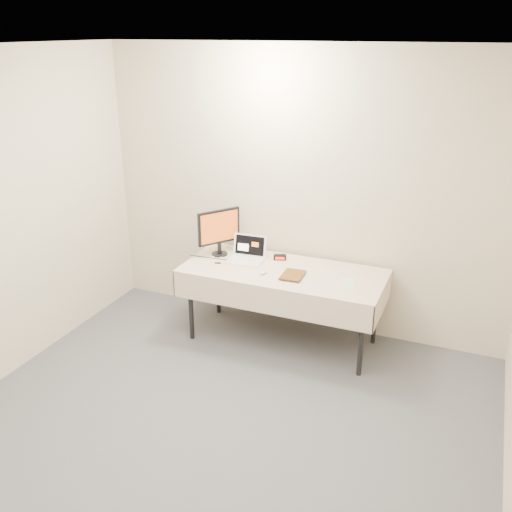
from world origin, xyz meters
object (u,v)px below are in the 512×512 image
at_px(table, 283,276).
at_px(book, 283,262).
at_px(laptop, 247,255).
at_px(monitor, 219,229).

xyz_separation_m(table, book, (0.03, -0.11, 0.19)).
bearing_deg(laptop, book, -29.34).
xyz_separation_m(laptop, monitor, (-0.30, 0.02, 0.21)).
bearing_deg(table, laptop, 166.12).
bearing_deg(book, laptop, 152.10).
distance_m(laptop, monitor, 0.37).
bearing_deg(monitor, table, -64.63).
distance_m(table, laptop, 0.43).
bearing_deg(book, table, 104.60).
bearing_deg(laptop, monitor, 172.14).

